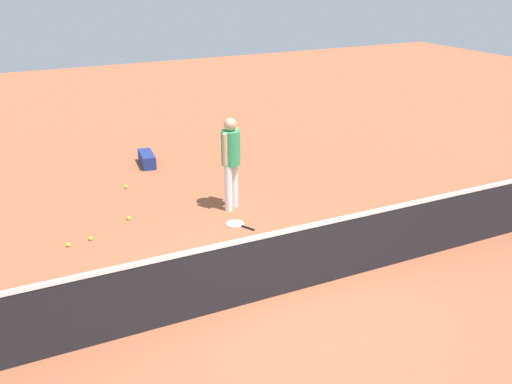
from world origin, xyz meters
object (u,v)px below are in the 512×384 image
Objects in this scene: tennis_ball_baseline at (293,228)px; tennis_ball_stray_left at (91,238)px; tennis_racket_near_player at (236,224)px; tennis_ball_by_net at (68,245)px; tennis_ball_midcourt at (126,187)px; equipment_bag at (147,159)px; player_near_side at (231,156)px; tennis_ball_near_player at (129,218)px.

tennis_ball_stray_left is (3.15, -1.13, 0.00)m from tennis_ball_baseline.
tennis_racket_near_player is 9.09× the size of tennis_ball_by_net.
tennis_ball_stray_left is (-0.37, -0.07, 0.00)m from tennis_ball_by_net.
tennis_ball_midcourt is at bearing -58.12° from tennis_ball_baseline.
tennis_ball_midcourt is 1.00× the size of tennis_ball_baseline.
equipment_bag reaches higher than tennis_ball_stray_left.
tennis_ball_near_player is at bearing -10.20° from player_near_side.
player_near_side reaches higher than equipment_bag.
player_near_side is 25.76× the size of tennis_ball_near_player.
equipment_bag is (-2.34, -3.38, 0.11)m from tennis_ball_by_net.
tennis_ball_baseline is at bearing 141.65° from tennis_racket_near_player.
tennis_ball_midcourt is at bearing 56.45° from equipment_bag.
tennis_ball_near_player is at bearing 66.83° from equipment_bag.
player_near_side reaches higher than tennis_ball_baseline.
tennis_ball_near_player is at bearing -145.93° from tennis_ball_stray_left.
player_near_side reaches higher than tennis_ball_midcourt.
tennis_ball_baseline is (-0.78, 0.62, 0.02)m from tennis_racket_near_player.
tennis_ball_by_net is at bearing 5.03° from player_near_side.
tennis_ball_baseline is (-0.54, 1.33, -0.98)m from player_near_side.
tennis_ball_stray_left is 3.85m from equipment_bag.
tennis_ball_by_net is (1.14, 0.59, 0.00)m from tennis_ball_near_player.
tennis_racket_near_player is 9.09× the size of tennis_ball_baseline.
tennis_ball_by_net is 1.00× the size of tennis_ball_stray_left.
tennis_ball_midcourt is 2.38m from tennis_ball_stray_left.
equipment_bag is (0.65, -3.12, -0.87)m from player_near_side.
tennis_ball_midcourt is 3.79m from tennis_ball_baseline.
tennis_racket_near_player is 9.09× the size of tennis_ball_near_player.
player_near_side is 2.83× the size of tennis_racket_near_player.
tennis_ball_by_net is 3.68m from tennis_ball_baseline.
equipment_bag is at bearing -124.66° from tennis_ball_by_net.
tennis_ball_midcourt is 1.00× the size of tennis_ball_stray_left.
tennis_ball_by_net is 4.11m from equipment_bag.
tennis_ball_by_net and tennis_ball_baseline have the same top height.
tennis_ball_baseline is at bearing 145.10° from tennis_ball_near_player.
tennis_ball_baseline is at bearing 163.18° from tennis_ball_by_net.
tennis_ball_near_player is 2.90m from tennis_ball_baseline.
tennis_ball_baseline is 4.60m from equipment_bag.
player_near_side is 1.73m from tennis_ball_baseline.
player_near_side is at bearing 169.80° from tennis_ball_near_player.
equipment_bag is at bearing -120.72° from tennis_ball_stray_left.
tennis_ball_stray_left is at bearing 4.21° from player_near_side.
player_near_side is 25.76× the size of tennis_ball_midcourt.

